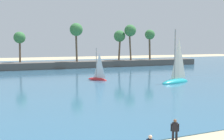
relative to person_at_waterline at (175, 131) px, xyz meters
name	(u,v)px	position (x,y,z in m)	size (l,w,h in m)	color
sea	(30,73)	(-3.65, 49.54, -0.86)	(220.00, 97.28, 0.06)	#33607F
palm_headland	(23,58)	(-4.38, 58.26, 2.17)	(102.87, 6.16, 12.67)	#514C47
person_at_waterline	(175,131)	(0.00, 0.00, 0.00)	(0.49, 0.34, 1.67)	black
sailboat_near_shore	(98,77)	(6.16, 31.46, -0.28)	(3.23, 4.33, 6.17)	red
sailboat_toward_headland	(176,77)	(17.20, 23.24, 0.03)	(6.88, 3.92, 9.55)	teal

